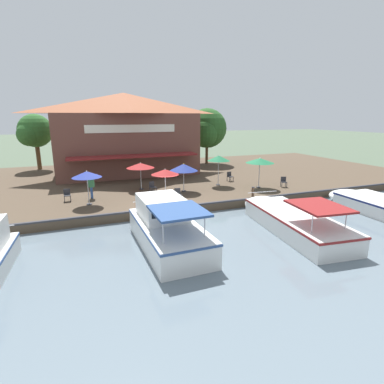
% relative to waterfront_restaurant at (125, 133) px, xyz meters
% --- Properties ---
extents(ground_plane, '(220.00, 220.00, 0.00)m').
position_rel_waterfront_restaurant_xyz_m(ground_plane, '(13.92, 0.50, -4.69)').
color(ground_plane, '#4C5B47').
extents(quay_deck, '(22.00, 56.00, 0.60)m').
position_rel_waterfront_restaurant_xyz_m(quay_deck, '(2.92, 0.50, -4.39)').
color(quay_deck, '#4C3D2D').
rests_on(quay_deck, ground).
extents(quay_edge_fender, '(0.20, 50.40, 0.10)m').
position_rel_waterfront_restaurant_xyz_m(quay_edge_fender, '(13.82, 0.50, -4.04)').
color(quay_edge_fender, '#2D2D33').
rests_on(quay_edge_fender, quay_deck).
extents(waterfront_restaurant, '(9.42, 14.22, 8.05)m').
position_rel_waterfront_restaurant_xyz_m(waterfront_restaurant, '(0.00, 0.00, 0.00)').
color(waterfront_restaurant, brown).
rests_on(waterfront_restaurant, quay_deck).
extents(patio_umbrella_by_entrance, '(1.91, 1.91, 2.28)m').
position_rel_waterfront_restaurant_xyz_m(patio_umbrella_by_entrance, '(12.01, 0.71, -2.05)').
color(patio_umbrella_by_entrance, '#B7B7B7').
rests_on(patio_umbrella_by_entrance, quay_deck).
extents(patio_umbrella_mid_patio_right, '(2.20, 2.20, 2.24)m').
position_rel_waterfront_restaurant_xyz_m(patio_umbrella_mid_patio_right, '(9.92, 2.80, -2.17)').
color(patio_umbrella_mid_patio_right, '#B7B7B7').
rests_on(patio_umbrella_mid_patio_right, quay_deck).
extents(patio_umbrella_far_corner, '(1.90, 1.90, 2.60)m').
position_rel_waterfront_restaurant_xyz_m(patio_umbrella_far_corner, '(8.85, 6.32, -1.77)').
color(patio_umbrella_far_corner, '#B7B7B7').
rests_on(patio_umbrella_far_corner, quay_deck).
extents(patio_umbrella_near_quay_edge, '(2.23, 2.23, 2.20)m').
position_rel_waterfront_restaurant_xyz_m(patio_umbrella_near_quay_edge, '(8.01, -0.18, -2.14)').
color(patio_umbrella_near_quay_edge, '#B7B7B7').
rests_on(patio_umbrella_near_quay_edge, quay_deck).
extents(patio_umbrella_back_row, '(2.29, 2.29, 2.50)m').
position_rel_waterfront_restaurant_xyz_m(patio_umbrella_back_row, '(10.88, 9.07, -1.84)').
color(patio_umbrella_back_row, '#B7B7B7').
rests_on(patio_umbrella_back_row, quay_deck).
extents(patio_umbrella_mid_patio_left, '(1.91, 1.91, 2.31)m').
position_rel_waterfront_restaurant_xyz_m(patio_umbrella_mid_patio_left, '(11.06, -4.35, -2.03)').
color(patio_umbrella_mid_patio_left, '#B7B7B7').
rests_on(patio_umbrella_mid_patio_left, quay_deck).
extents(cafe_chair_facing_river, '(0.47, 0.47, 0.85)m').
position_rel_waterfront_restaurant_xyz_m(cafe_chair_facing_river, '(12.17, 1.56, -3.62)').
color(cafe_chair_facing_river, '#2D2D33').
rests_on(cafe_chair_facing_river, quay_deck).
extents(cafe_chair_mid_patio, '(0.47, 0.47, 0.85)m').
position_rel_waterfront_restaurant_xyz_m(cafe_chair_mid_patio, '(7.72, 8.05, -3.62)').
color(cafe_chair_mid_patio, '#2D2D33').
rests_on(cafe_chair_mid_patio, quay_deck).
extents(cafe_chair_far_corner_seat, '(0.53, 0.53, 0.85)m').
position_rel_waterfront_restaurant_xyz_m(cafe_chair_far_corner_seat, '(9.33, 0.43, -3.62)').
color(cafe_chair_far_corner_seat, '#2D2D33').
rests_on(cafe_chair_far_corner_seat, quay_deck).
extents(cafe_chair_under_first_umbrella, '(0.46, 0.46, 0.85)m').
position_rel_waterfront_restaurant_xyz_m(cafe_chair_under_first_umbrella, '(9.61, -5.72, -3.62)').
color(cafe_chair_under_first_umbrella, '#2D2D33').
rests_on(cafe_chair_under_first_umbrella, quay_deck).
extents(cafe_chair_beside_entrance, '(0.58, 0.58, 0.85)m').
position_rel_waterfront_restaurant_xyz_m(cafe_chair_beside_entrance, '(11.42, 11.17, -3.62)').
color(cafe_chair_beside_entrance, '#2D2D33').
rests_on(cafe_chair_beside_entrance, quay_deck).
extents(person_near_entrance, '(0.49, 0.49, 1.74)m').
position_rel_waterfront_restaurant_xyz_m(person_near_entrance, '(9.40, -4.08, -3.00)').
color(person_near_entrance, '#2D5193').
rests_on(person_near_entrance, quay_deck).
extents(motorboat_far_downstream, '(7.37, 2.81, 2.35)m').
position_rel_waterfront_restaurant_xyz_m(motorboat_far_downstream, '(17.58, -0.98, -3.74)').
color(motorboat_far_downstream, white).
rests_on(motorboat_far_downstream, river_water).
extents(motorboat_outer_channel, '(8.89, 3.52, 2.06)m').
position_rel_waterfront_restaurant_xyz_m(motorboat_outer_channel, '(18.22, 6.25, -4.03)').
color(motorboat_outer_channel, white).
rests_on(motorboat_outer_channel, river_water).
extents(mooring_post, '(0.22, 0.22, 0.82)m').
position_rel_waterfront_restaurant_xyz_m(mooring_post, '(13.57, 6.82, -3.67)').
color(mooring_post, '#473323').
rests_on(mooring_post, quay_deck).
extents(tree_downstream_bank, '(3.77, 3.59, 6.05)m').
position_rel_waterfront_restaurant_xyz_m(tree_downstream_bank, '(-5.46, -9.00, 0.05)').
color(tree_downstream_bank, brown).
rests_on(tree_downstream_bank, quay_deck).
extents(tree_upstream_bank, '(5.05, 4.81, 6.76)m').
position_rel_waterfront_restaurant_xyz_m(tree_upstream_bank, '(-2.66, 10.24, 0.13)').
color(tree_upstream_bank, brown).
rests_on(tree_upstream_bank, quay_deck).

